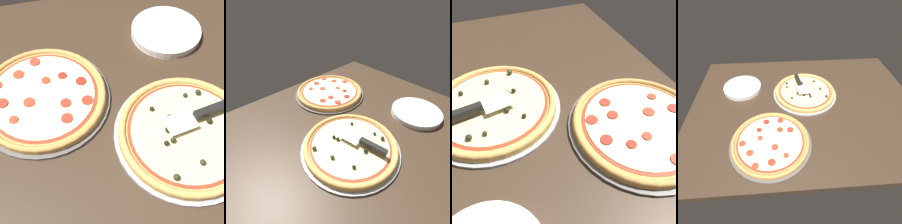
# 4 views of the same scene
# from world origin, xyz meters

# --- Properties ---
(ground_plane) EXTENTS (1.46, 1.09, 0.04)m
(ground_plane) POSITION_xyz_m (0.00, 0.00, -0.02)
(ground_plane) COLOR #38281C
(pizza_pan_front) EXTENTS (0.43, 0.43, 0.01)m
(pizza_pan_front) POSITION_xyz_m (-0.01, -0.10, 0.01)
(pizza_pan_front) COLOR #939399
(pizza_pan_front) RESTS_ON ground_plane
(pizza_front) EXTENTS (0.40, 0.40, 0.04)m
(pizza_front) POSITION_xyz_m (-0.01, -0.10, 0.02)
(pizza_front) COLOR tan
(pizza_front) RESTS_ON pizza_pan_front
(pizza_pan_back) EXTENTS (0.43, 0.43, 0.01)m
(pizza_pan_back) POSITION_xyz_m (0.22, 0.30, 0.01)
(pizza_pan_back) COLOR #565451
(pizza_pan_back) RESTS_ON ground_plane
(pizza_back) EXTENTS (0.40, 0.40, 0.03)m
(pizza_back) POSITION_xyz_m (0.22, 0.30, 0.02)
(pizza_back) COLOR #C68E47
(pizza_back) RESTS_ON pizza_pan_back
(serving_spatula) EXTENTS (0.08, 0.21, 0.02)m
(serving_spatula) POSITION_xyz_m (0.02, -0.16, 0.06)
(serving_spatula) COLOR silver
(serving_spatula) RESTS_ON pizza_front
(plate_stack) EXTENTS (0.26, 0.26, 0.03)m
(plate_stack) POSITION_xyz_m (0.42, -0.18, 0.01)
(plate_stack) COLOR white
(plate_stack) RESTS_ON ground_plane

